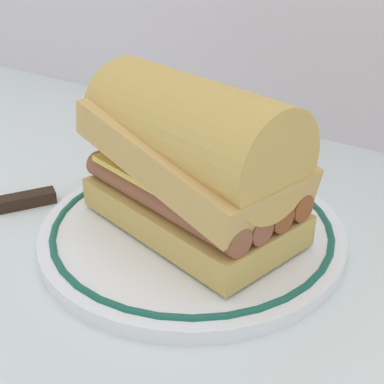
# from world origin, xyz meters

# --- Properties ---
(ground_plane) EXTENTS (1.50, 1.50, 0.00)m
(ground_plane) POSITION_xyz_m (0.00, 0.00, 0.00)
(ground_plane) COLOR silver
(plate) EXTENTS (0.26, 0.26, 0.01)m
(plate) POSITION_xyz_m (0.02, 0.03, 0.01)
(plate) COLOR white
(plate) RESTS_ON ground_plane
(sausage_sandwich) EXTENTS (0.20, 0.14, 0.13)m
(sausage_sandwich) POSITION_xyz_m (0.02, 0.03, 0.08)
(sausage_sandwich) COLOR tan
(sausage_sandwich) RESTS_ON plate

